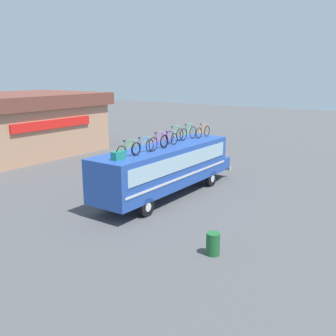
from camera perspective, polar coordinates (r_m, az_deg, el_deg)
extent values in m
plane|color=#4C4C4F|center=(22.53, -0.49, -4.17)|extent=(120.00, 120.00, 0.00)
cube|color=#23479E|center=(22.04, -0.50, 0.32)|extent=(10.04, 2.51, 2.25)
cube|color=#23479E|center=(26.73, 6.38, 0.98)|extent=(0.92, 2.31, 0.74)
cube|color=#99B7C6|center=(21.24, 2.27, 0.97)|extent=(9.24, 0.04, 0.84)
cube|color=#99B7C6|center=(22.69, -3.11, 1.79)|extent=(9.24, 0.04, 0.84)
cube|color=silver|center=(21.45, 2.26, -1.30)|extent=(9.64, 0.03, 0.12)
cube|color=silver|center=(22.89, -3.09, -0.34)|extent=(9.64, 0.03, 0.12)
cube|color=silver|center=(27.28, 6.88, 0.26)|extent=(0.16, 2.38, 0.24)
cylinder|color=black|center=(24.59, 6.27, -1.52)|extent=(0.97, 0.28, 0.97)
cylinder|color=silver|center=(24.59, 6.27, -1.52)|extent=(0.44, 0.30, 0.44)
cylinder|color=black|center=(25.70, 1.93, -0.78)|extent=(0.97, 0.28, 0.97)
cylinder|color=silver|center=(25.70, 1.93, -0.78)|extent=(0.44, 0.30, 0.44)
cylinder|color=black|center=(19.38, -3.21, -5.69)|extent=(0.97, 0.28, 0.97)
cylinder|color=silver|center=(19.38, -3.21, -5.69)|extent=(0.44, 0.30, 0.44)
cylinder|color=black|center=(20.77, -8.05, -4.47)|extent=(0.97, 0.28, 0.97)
cylinder|color=silver|center=(20.77, -8.05, -4.47)|extent=(0.44, 0.30, 0.44)
cube|color=#1E7F66|center=(18.55, -7.30, 1.83)|extent=(0.68, 0.36, 0.40)
torus|color=black|center=(18.52, -6.88, 2.26)|extent=(0.67, 0.04, 0.67)
torus|color=black|center=(19.31, -4.75, 2.78)|extent=(0.67, 0.04, 0.67)
cylinder|color=green|center=(18.71, -6.24, 3.18)|extent=(0.21, 0.04, 0.48)
cylinder|color=green|center=(18.95, -5.60, 3.28)|extent=(0.50, 0.04, 0.46)
cylinder|color=green|center=(18.85, -5.78, 3.94)|extent=(0.64, 0.04, 0.07)
cylinder|color=green|center=(18.67, -6.46, 2.39)|extent=(0.41, 0.03, 0.05)
cylinder|color=green|center=(18.56, -6.65, 3.05)|extent=(0.26, 0.03, 0.50)
cylinder|color=green|center=(19.20, -4.95, 3.40)|extent=(0.22, 0.03, 0.47)
cylinder|color=silver|center=(19.08, -5.15, 4.18)|extent=(0.03, 0.44, 0.03)
ellipsoid|color=black|center=(18.60, -6.44, 3.97)|extent=(0.20, 0.08, 0.06)
torus|color=black|center=(19.45, -4.64, 2.84)|extent=(0.66, 0.04, 0.66)
torus|color=black|center=(20.28, -2.68, 3.32)|extent=(0.66, 0.04, 0.66)
cylinder|color=#197FDB|center=(19.65, -4.05, 3.70)|extent=(0.21, 0.04, 0.47)
cylinder|color=#197FDB|center=(19.90, -3.45, 3.79)|extent=(0.50, 0.04, 0.45)
cylinder|color=#197FDB|center=(19.80, -3.62, 4.40)|extent=(0.65, 0.04, 0.07)
cylinder|color=#197FDB|center=(19.60, -4.26, 2.96)|extent=(0.41, 0.03, 0.05)
cylinder|color=#197FDB|center=(19.49, -4.43, 3.58)|extent=(0.26, 0.03, 0.49)
cylinder|color=#197FDB|center=(20.16, -2.85, 3.90)|extent=(0.23, 0.03, 0.46)
cylinder|color=silver|center=(20.04, -3.04, 4.63)|extent=(0.03, 0.44, 0.03)
ellipsoid|color=black|center=(19.54, -4.22, 4.43)|extent=(0.20, 0.08, 0.06)
torus|color=black|center=(20.38, -2.19, 3.50)|extent=(0.74, 0.04, 0.74)
torus|color=black|center=(21.17, -0.55, 3.89)|extent=(0.74, 0.04, 0.74)
cylinder|color=purple|center=(20.56, -1.69, 4.39)|extent=(0.19, 0.04, 0.53)
cylinder|color=purple|center=(20.80, -1.20, 4.45)|extent=(0.47, 0.04, 0.51)
cylinder|color=purple|center=(20.70, -1.33, 5.13)|extent=(0.60, 0.04, 0.07)
cylinder|color=purple|center=(20.52, -1.87, 3.60)|extent=(0.38, 0.03, 0.05)
cylinder|color=purple|center=(20.42, -2.01, 4.29)|extent=(0.25, 0.03, 0.55)
cylinder|color=purple|center=(21.05, -0.70, 4.53)|extent=(0.21, 0.03, 0.52)
cylinder|color=silver|center=(20.93, -0.84, 5.32)|extent=(0.03, 0.44, 0.03)
ellipsoid|color=black|center=(20.45, -1.83, 5.19)|extent=(0.20, 0.08, 0.06)
torus|color=black|center=(21.52, -0.56, 3.93)|extent=(0.65, 0.04, 0.65)
torus|color=black|center=(22.30, 0.91, 4.28)|extent=(0.65, 0.04, 0.65)
cylinder|color=purple|center=(21.71, -0.11, 4.68)|extent=(0.19, 0.04, 0.46)
cylinder|color=purple|center=(21.95, 0.33, 4.74)|extent=(0.45, 0.04, 0.45)
cylinder|color=purple|center=(21.85, 0.21, 5.30)|extent=(0.59, 0.04, 0.07)
cylinder|color=purple|center=(21.66, -0.28, 4.03)|extent=(0.37, 0.03, 0.05)
cylinder|color=purple|center=(21.56, -0.40, 4.59)|extent=(0.24, 0.03, 0.48)
cylinder|color=purple|center=(22.20, 0.78, 4.81)|extent=(0.21, 0.03, 0.45)
cylinder|color=silver|center=(22.08, 0.65, 5.48)|extent=(0.03, 0.44, 0.03)
ellipsoid|color=black|center=(21.61, -0.23, 5.35)|extent=(0.20, 0.08, 0.06)
torus|color=black|center=(22.67, 0.24, 4.55)|extent=(0.74, 0.04, 0.74)
torus|color=black|center=(23.54, 1.73, 4.89)|extent=(0.74, 0.04, 0.74)
cylinder|color=green|center=(22.88, 0.70, 5.35)|extent=(0.20, 0.04, 0.53)
cylinder|color=green|center=(23.15, 1.15, 5.40)|extent=(0.49, 0.04, 0.51)
cylinder|color=green|center=(23.04, 1.04, 6.02)|extent=(0.64, 0.04, 0.07)
cylinder|color=green|center=(22.83, 0.53, 4.64)|extent=(0.41, 0.03, 0.05)
cylinder|color=green|center=(22.72, 0.41, 5.27)|extent=(0.26, 0.03, 0.55)
cylinder|color=green|center=(23.42, 1.61, 5.47)|extent=(0.22, 0.03, 0.52)
cylinder|color=silver|center=(23.30, 1.48, 6.18)|extent=(0.03, 0.44, 0.03)
ellipsoid|color=black|center=(22.77, 0.58, 6.07)|extent=(0.20, 0.08, 0.06)
torus|color=black|center=(23.63, 2.26, 4.92)|extent=(0.74, 0.04, 0.74)
torus|color=black|center=(24.55, 3.66, 5.23)|extent=(0.74, 0.04, 0.74)
cylinder|color=green|center=(23.86, 2.70, 5.68)|extent=(0.21, 0.04, 0.53)
cylinder|color=green|center=(24.14, 3.12, 5.73)|extent=(0.51, 0.04, 0.51)
cylinder|color=green|center=(24.03, 3.02, 6.32)|extent=(0.66, 0.04, 0.07)
cylinder|color=green|center=(23.80, 2.54, 5.01)|extent=(0.42, 0.03, 0.05)
cylinder|color=green|center=(23.69, 2.43, 5.60)|extent=(0.27, 0.03, 0.55)
cylinder|color=green|center=(24.43, 3.55, 5.79)|extent=(0.23, 0.03, 0.52)
cylinder|color=silver|center=(24.30, 3.44, 6.47)|extent=(0.03, 0.44, 0.03)
ellipsoid|color=black|center=(23.75, 2.59, 6.37)|extent=(0.20, 0.08, 0.06)
torus|color=black|center=(24.43, 4.54, 5.12)|extent=(0.69, 0.04, 0.69)
torus|color=black|center=(25.29, 5.71, 5.39)|extent=(0.69, 0.04, 0.69)
cylinder|color=orange|center=(24.65, 4.91, 5.80)|extent=(0.19, 0.04, 0.49)
cylinder|color=orange|center=(24.91, 5.26, 5.84)|extent=(0.47, 0.04, 0.47)
cylinder|color=orange|center=(24.81, 5.18, 6.37)|extent=(0.60, 0.04, 0.07)
cylinder|color=orange|center=(24.59, 4.77, 5.20)|extent=(0.38, 0.03, 0.05)
cylinder|color=orange|center=(24.49, 4.68, 5.73)|extent=(0.25, 0.03, 0.51)
cylinder|color=orange|center=(25.18, 5.62, 5.89)|extent=(0.21, 0.03, 0.48)
cylinder|color=silver|center=(25.07, 5.53, 6.52)|extent=(0.03, 0.44, 0.03)
ellipsoid|color=black|center=(24.55, 4.83, 6.43)|extent=(0.20, 0.08, 0.06)
cube|color=tan|center=(36.33, -21.03, 5.14)|extent=(12.70, 9.21, 4.12)
cube|color=brown|center=(36.07, -21.38, 9.22)|extent=(13.72, 9.94, 1.08)
cube|color=red|center=(32.43, -16.47, 6.18)|extent=(7.62, 0.16, 0.70)
cylinder|color=#1E592D|center=(15.56, 6.60, -10.96)|extent=(0.54, 0.54, 0.90)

